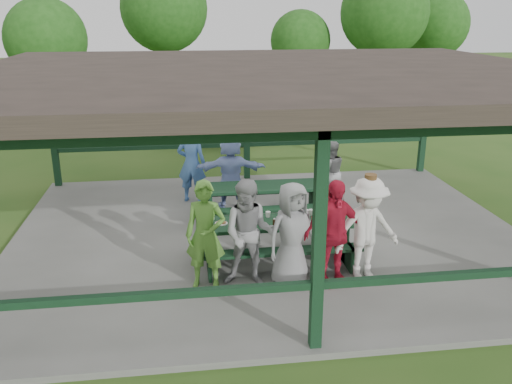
{
  "coord_description": "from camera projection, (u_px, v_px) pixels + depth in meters",
  "views": [
    {
      "loc": [
        -1.59,
        -9.78,
        4.32
      ],
      "look_at": [
        -0.31,
        -0.3,
        1.09
      ],
      "focal_mm": 38.0,
      "sensor_mm": 36.0,
      "label": 1
    }
  ],
  "objects": [
    {
      "name": "tree_left",
      "position": [
        164.0,
        9.0,
        25.59
      ],
      "size": [
        4.11,
        4.11,
        6.42
      ],
      "color": "#312213",
      "rests_on": "ground"
    },
    {
      "name": "pickup_truck",
      "position": [
        270.0,
        114.0,
        19.75
      ],
      "size": [
        5.56,
        3.64,
        1.42
      ],
      "primitive_type": "imported",
      "rotation": [
        0.0,
        0.0,
        1.84
      ],
      "color": "silver",
      "rests_on": "ground"
    },
    {
      "name": "contestant_white_fedora",
      "position": [
        367.0,
        229.0,
        8.68
      ],
      "size": [
        1.23,
        0.85,
        1.79
      ],
      "rotation": [
        0.0,
        0.0,
        0.19
      ],
      "color": "silver",
      "rests_on": "concrete_slab"
    },
    {
      "name": "concrete_slab",
      "position": [
        269.0,
        236.0,
        10.76
      ],
      "size": [
        10.0,
        8.0,
        0.1
      ],
      "primitive_type": "cube",
      "color": "#62625D",
      "rests_on": "ground"
    },
    {
      "name": "tree_far_right",
      "position": [
        435.0,
        25.0,
        27.3
      ],
      "size": [
        3.39,
        3.39,
        5.3
      ],
      "color": "#312213",
      "rests_on": "ground"
    },
    {
      "name": "tree_right",
      "position": [
        385.0,
        13.0,
        24.27
      ],
      "size": [
        3.94,
        3.94,
        6.16
      ],
      "color": "#312213",
      "rests_on": "ground"
    },
    {
      "name": "picnic_table_far",
      "position": [
        265.0,
        198.0,
        11.34
      ],
      "size": [
        2.65,
        1.39,
        0.75
      ],
      "color": "black",
      "rests_on": "concrete_slab"
    },
    {
      "name": "contestant_grey_mid",
      "position": [
        292.0,
        235.0,
        8.51
      ],
      "size": [
        0.96,
        0.78,
        1.71
      ],
      "primitive_type": "imported",
      "rotation": [
        0.0,
        0.0,
        0.31
      ],
      "color": "gray",
      "rests_on": "concrete_slab"
    },
    {
      "name": "farm_trailer",
      "position": [
        215.0,
        122.0,
        18.41
      ],
      "size": [
        3.97,
        2.01,
        1.38
      ],
      "rotation": [
        0.0,
        0.0,
        -0.12
      ],
      "color": "navy",
      "rests_on": "ground"
    },
    {
      "name": "ground",
      "position": [
        269.0,
        238.0,
        10.77
      ],
      "size": [
        90.0,
        90.0,
        0.0
      ],
      "primitive_type": "plane",
      "color": "#2B5119",
      "rests_on": "ground"
    },
    {
      "name": "picnic_table_near",
      "position": [
        276.0,
        235.0,
        9.45
      ],
      "size": [
        2.74,
        1.39,
        0.75
      ],
      "color": "black",
      "rests_on": "concrete_slab"
    },
    {
      "name": "contestant_green",
      "position": [
        206.0,
        235.0,
        8.45
      ],
      "size": [
        0.72,
        0.56,
        1.76
      ],
      "primitive_type": "imported",
      "rotation": [
        0.0,
        0.0,
        -0.24
      ],
      "color": "#4F882F",
      "rests_on": "concrete_slab"
    },
    {
      "name": "spectator_grey",
      "position": [
        330.0,
        172.0,
        12.28
      ],
      "size": [
        0.73,
        0.58,
        1.44
      ],
      "primitive_type": "imported",
      "rotation": [
        0.0,
        0.0,
        3.2
      ],
      "color": "#98989B",
      "rests_on": "concrete_slab"
    },
    {
      "name": "contestant_grey_left",
      "position": [
        249.0,
        234.0,
        8.5
      ],
      "size": [
        0.99,
        0.85,
        1.76
      ],
      "primitive_type": "imported",
      "rotation": [
        0.0,
        0.0,
        -0.24
      ],
      "color": "gray",
      "rests_on": "concrete_slab"
    },
    {
      "name": "contestant_red",
      "position": [
        333.0,
        233.0,
        8.53
      ],
      "size": [
        1.1,
        0.68,
        1.75
      ],
      "primitive_type": "imported",
      "rotation": [
        0.0,
        0.0,
        0.26
      ],
      "color": "#B4172F",
      "rests_on": "concrete_slab"
    },
    {
      "name": "table_setting",
      "position": [
        279.0,
        218.0,
        9.39
      ],
      "size": [
        2.3,
        0.45,
        0.1
      ],
      "color": "white",
      "rests_on": "picnic_table_near"
    },
    {
      "name": "spectator_lblue",
      "position": [
        231.0,
        171.0,
        11.93
      ],
      "size": [
        1.59,
        0.63,
        1.67
      ],
      "primitive_type": "imported",
      "rotation": [
        0.0,
        0.0,
        3.06
      ],
      "color": "#92A8E3",
      "rests_on": "concrete_slab"
    },
    {
      "name": "tree_mid",
      "position": [
        300.0,
        41.0,
        25.08
      ],
      "size": [
        2.78,
        2.78,
        4.34
      ],
      "color": "#312213",
      "rests_on": "ground"
    },
    {
      "name": "spectator_blue",
      "position": [
        192.0,
        163.0,
        12.3
      ],
      "size": [
        0.74,
        0.58,
        1.79
      ],
      "primitive_type": "imported",
      "rotation": [
        0.0,
        0.0,
        2.89
      ],
      "color": "#426DAE",
      "rests_on": "concrete_slab"
    },
    {
      "name": "pavilion_structure",
      "position": [
        271.0,
        77.0,
        9.76
      ],
      "size": [
        10.6,
        8.6,
        3.24
      ],
      "color": "black",
      "rests_on": "concrete_slab"
    },
    {
      "name": "tree_far_left",
      "position": [
        46.0,
        39.0,
        20.52
      ],
      "size": [
        3.07,
        3.07,
        4.79
      ],
      "color": "#312213",
      "rests_on": "ground"
    }
  ]
}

